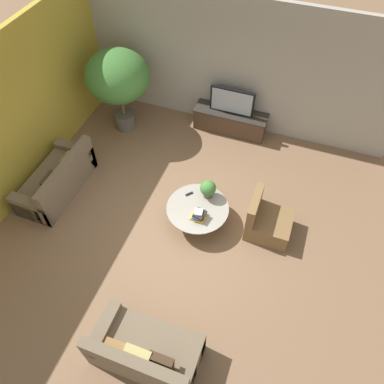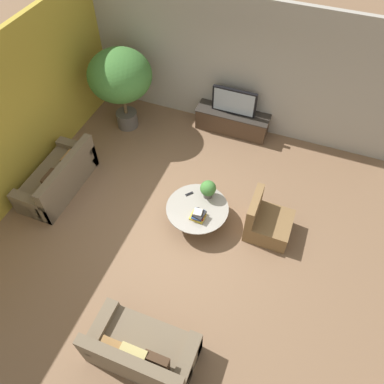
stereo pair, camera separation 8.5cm
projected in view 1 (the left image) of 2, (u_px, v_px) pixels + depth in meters
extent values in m
plane|color=brown|center=(176.00, 222.00, 7.29)|extent=(24.00, 24.00, 0.00)
cube|color=#A39E93|center=(229.00, 65.00, 8.07)|extent=(7.40, 0.12, 3.00)
cube|color=gold|center=(15.00, 118.00, 6.96)|extent=(0.12, 7.40, 3.00)
cube|color=#473323|center=(230.00, 121.00, 8.79)|extent=(1.67, 0.48, 0.54)
cube|color=#2D2823|center=(231.00, 112.00, 8.59)|extent=(1.70, 0.50, 0.02)
cube|color=black|center=(232.00, 101.00, 8.34)|extent=(1.01, 0.08, 0.61)
cube|color=#99A8B7|center=(232.00, 102.00, 8.32)|extent=(0.93, 0.00, 0.55)
cube|color=black|center=(231.00, 112.00, 8.57)|extent=(0.30, 0.13, 0.02)
cylinder|color=#756656|center=(197.00, 220.00, 7.30)|extent=(0.65, 0.65, 0.02)
cylinder|color=#756656|center=(197.00, 214.00, 7.16)|extent=(0.10, 0.10, 0.39)
cylinder|color=gray|center=(198.00, 208.00, 7.00)|extent=(1.18, 1.18, 0.02)
cube|color=brown|center=(56.00, 182.00, 7.66)|extent=(0.84, 1.78, 0.42)
cube|color=brown|center=(65.00, 173.00, 7.26)|extent=(0.16, 1.78, 0.42)
cube|color=brown|center=(76.00, 154.00, 8.08)|extent=(0.84, 0.20, 0.54)
cube|color=brown|center=(32.00, 209.00, 7.14)|extent=(0.84, 0.20, 0.54)
cube|color=olive|center=(67.00, 162.00, 7.51)|extent=(0.16, 0.35, 0.33)
cube|color=#422D1E|center=(50.00, 183.00, 7.15)|extent=(0.15, 0.37, 0.34)
cube|color=brown|center=(147.00, 350.00, 5.56)|extent=(1.57, 0.84, 0.42)
cube|color=brown|center=(134.00, 365.00, 5.03)|extent=(1.57, 0.16, 0.42)
cube|color=brown|center=(190.00, 366.00, 5.36)|extent=(0.20, 0.84, 0.54)
cube|color=brown|center=(105.00, 333.00, 5.66)|extent=(0.20, 0.84, 0.54)
cube|color=#422D1E|center=(161.00, 363.00, 5.09)|extent=(0.36, 0.16, 0.34)
cube|color=tan|center=(139.00, 355.00, 5.16)|extent=(0.38, 0.13, 0.35)
cube|color=olive|center=(118.00, 347.00, 5.24)|extent=(0.33, 0.16, 0.31)
cube|color=brown|center=(269.00, 224.00, 7.01)|extent=(0.80, 0.76, 0.40)
cube|color=brown|center=(255.00, 206.00, 6.75)|extent=(0.14, 0.76, 0.46)
cylinder|color=#514C47|center=(125.00, 120.00, 8.94)|extent=(0.49, 0.49, 0.39)
cylinder|color=brown|center=(123.00, 105.00, 8.61)|extent=(0.08, 0.08, 0.45)
ellipsoid|color=#3D7533|center=(117.00, 76.00, 8.01)|extent=(1.40, 1.40, 1.09)
cylinder|color=#514C47|center=(208.00, 194.00, 7.14)|extent=(0.17, 0.17, 0.10)
sphere|color=#3D7533|center=(208.00, 188.00, 6.99)|extent=(0.30, 0.30, 0.30)
cube|color=gold|center=(198.00, 217.00, 6.84)|extent=(0.27, 0.24, 0.04)
cube|color=#A32823|center=(199.00, 215.00, 6.81)|extent=(0.24, 0.25, 0.04)
cube|color=#2D4C84|center=(199.00, 214.00, 6.79)|extent=(0.20, 0.26, 0.03)
cube|color=#232326|center=(200.00, 214.00, 6.75)|extent=(0.23, 0.25, 0.04)
cube|color=beige|center=(198.00, 212.00, 6.73)|extent=(0.17, 0.17, 0.04)
cube|color=black|center=(189.00, 194.00, 7.19)|extent=(0.13, 0.15, 0.02)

